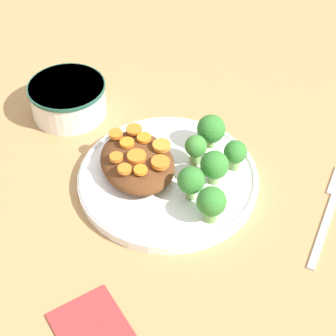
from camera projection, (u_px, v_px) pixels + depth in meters
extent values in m
plane|color=tan|center=(168.00, 182.00, 0.81)|extent=(4.00, 4.00, 0.00)
cylinder|color=white|center=(168.00, 179.00, 0.81)|extent=(0.26, 0.26, 0.01)
torus|color=white|center=(168.00, 175.00, 0.80)|extent=(0.26, 0.26, 0.01)
cylinder|color=white|center=(68.00, 99.00, 0.91)|extent=(0.12, 0.12, 0.06)
cylinder|color=#235B47|center=(66.00, 87.00, 0.89)|extent=(0.12, 0.12, 0.01)
cylinder|color=white|center=(67.00, 90.00, 0.90)|extent=(0.10, 0.10, 0.01)
ellipsoid|color=#5B3319|center=(137.00, 162.00, 0.80)|extent=(0.13, 0.10, 0.03)
cylinder|color=#7FA85B|center=(214.00, 176.00, 0.79)|extent=(0.01, 0.01, 0.02)
sphere|color=#337A2D|center=(215.00, 165.00, 0.77)|extent=(0.04, 0.04, 0.04)
cylinder|color=#759E51|center=(210.00, 140.00, 0.84)|extent=(0.01, 0.01, 0.02)
sphere|color=#337A2D|center=(211.00, 129.00, 0.82)|extent=(0.04, 0.04, 0.04)
cylinder|color=#759E51|center=(211.00, 213.00, 0.74)|extent=(0.02, 0.02, 0.02)
sphere|color=#337A2D|center=(211.00, 201.00, 0.72)|extent=(0.04, 0.04, 0.04)
cylinder|color=#759E51|center=(191.00, 192.00, 0.77)|extent=(0.01, 0.01, 0.02)
sphere|color=#337A2D|center=(191.00, 180.00, 0.75)|extent=(0.04, 0.04, 0.04)
cylinder|color=#7FA85B|center=(195.00, 157.00, 0.81)|extent=(0.02, 0.02, 0.02)
sphere|color=#3D8433|center=(196.00, 146.00, 0.80)|extent=(0.03, 0.03, 0.03)
cylinder|color=#7FA85B|center=(234.00, 162.00, 0.81)|extent=(0.02, 0.02, 0.02)
sphere|color=#337A2D|center=(235.00, 152.00, 0.79)|extent=(0.03, 0.03, 0.03)
cylinder|color=orange|center=(116.00, 157.00, 0.78)|extent=(0.02, 0.02, 0.01)
cylinder|color=orange|center=(125.00, 170.00, 0.76)|extent=(0.02, 0.02, 0.01)
cylinder|color=orange|center=(144.00, 138.00, 0.81)|extent=(0.02, 0.02, 0.00)
cylinder|color=orange|center=(116.00, 134.00, 0.81)|extent=(0.02, 0.02, 0.01)
cylinder|color=orange|center=(160.00, 163.00, 0.77)|extent=(0.03, 0.03, 0.01)
cylinder|color=orange|center=(141.00, 170.00, 0.76)|extent=(0.02, 0.02, 0.00)
cylinder|color=orange|center=(137.00, 156.00, 0.78)|extent=(0.03, 0.03, 0.01)
cylinder|color=orange|center=(127.00, 143.00, 0.80)|extent=(0.02, 0.02, 0.01)
cylinder|color=orange|center=(160.00, 146.00, 0.79)|extent=(0.03, 0.03, 0.01)
cylinder|color=orange|center=(134.00, 129.00, 0.82)|extent=(0.02, 0.02, 0.00)
cube|color=silver|center=(324.00, 230.00, 0.75)|extent=(0.10, 0.11, 0.01)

